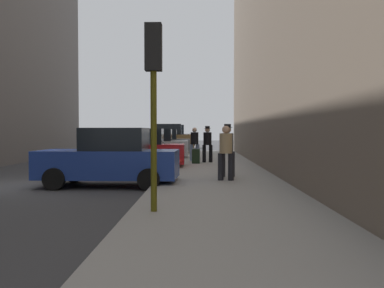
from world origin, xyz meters
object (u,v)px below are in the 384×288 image
Objects in this scene: parked_gray_coupe at (161,143)px; pedestrian_with_beanie at (227,148)px; parked_bronze_suv at (167,139)px; fire_hydrant at (177,160)px; parked_black_suv at (172,137)px; pedestrian_with_fedora at (207,142)px; traffic_light at (154,76)px; rolling_suitcase at (196,156)px; parked_silver_sedan at (153,145)px; pedestrian_in_jeans at (195,142)px; pedestrian_in_tan_coat at (226,150)px; parked_blue_sedan at (110,159)px; parked_red_hatchback at (138,150)px.

parked_gray_coupe is 2.39× the size of pedestrian_with_beanie.
parked_bronze_suv is 18.29m from fire_hydrant.
parked_black_suv is 20.56m from pedestrian_with_fedora.
rolling_suitcase is at bearing 86.67° from traffic_light.
pedestrian_with_fedora is at bearing -49.78° from parked_silver_sedan.
pedestrian_with_fedora is 1.21m from pedestrian_in_jeans.
pedestrian_in_tan_coat is 1.00× the size of pedestrian_in_jeans.
traffic_light is (1.85, -4.79, 1.91)m from parked_blue_sedan.
parked_blue_sedan is at bearing -90.00° from parked_black_suv.
pedestrian_with_beanie is (0.12, 1.04, 0.03)m from pedestrian_in_tan_coat.
traffic_light reaches higher than rolling_suitcase.
pedestrian_with_fedora and pedestrian_with_beanie have the same top height.
pedestrian_with_fedora is at bearing 48.76° from rolling_suitcase.
parked_bronze_suv and parked_black_suv have the same top height.
pedestrian_in_jeans is at bearing 97.18° from pedestrian_in_tan_coat.
traffic_light is at bearing -83.57° from parked_silver_sedan.
parked_silver_sedan is at bearing -90.00° from parked_gray_coupe.
parked_red_hatchback reaches higher than fire_hydrant.
rolling_suitcase is at bearing 98.12° from pedestrian_in_tan_coat.
parked_silver_sedan is at bearing 103.88° from fire_hydrant.
pedestrian_in_jeans is at bearing 87.45° from traffic_light.
pedestrian_in_jeans is (2.47, -8.05, 0.26)m from parked_gray_coupe.
pedestrian_in_jeans is at bearing -72.97° from parked_gray_coupe.
parked_gray_coupe is (-0.00, 5.39, 0.00)m from parked_silver_sedan.
pedestrian_in_tan_coat is at bearing -82.75° from parked_black_suv.
pedestrian_in_tan_coat is at bearing -86.70° from pedestrian_with_fedora.
parked_blue_sedan is 4.72m from fire_hydrant.
pedestrian_in_tan_coat is (0.44, -7.61, -0.03)m from pedestrian_with_fedora.
parked_blue_sedan is at bearing -90.00° from parked_silver_sedan.
pedestrian_with_beanie is (3.67, -10.25, 0.29)m from parked_silver_sedan.
parked_gray_coupe is 4.08× the size of rolling_suitcase.
parked_gray_coupe is at bearing 90.00° from parked_silver_sedan.
pedestrian_in_tan_coat reaches higher than parked_silver_sedan.
parked_bronze_suv is at bearing 90.00° from parked_red_hatchback.
parked_gray_coupe is 8.43m from pedestrian_in_jeans.
parked_red_hatchback is at bearing 141.51° from fire_hydrant.
parked_gray_coupe is 2.48× the size of pedestrian_in_tan_coat.
parked_silver_sedan is 11.84m from pedestrian_in_tan_coat.
pedestrian_with_beanie is (1.87, -2.95, 0.64)m from fire_hydrant.
parked_gray_coupe is 11.25m from parked_black_suv.
parked_bronze_suv reaches higher than pedestrian_in_tan_coat.
parked_red_hatchback is (0.00, 5.78, 0.00)m from parked_blue_sedan.
pedestrian_in_jeans is (0.66, 4.63, 0.61)m from fire_hydrant.
pedestrian_with_fedora reaches higher than parked_red_hatchback.
rolling_suitcase is (-0.56, -0.63, -0.65)m from pedestrian_with_fedora.
parked_gray_coupe is at bearing -90.00° from parked_bronze_suv.
parked_red_hatchback is 2.33m from fire_hydrant.
traffic_light is 12.92m from pedestrian_with_fedora.
fire_hydrant is 3.08m from rolling_suitcase.
parked_gray_coupe is 12.82m from fire_hydrant.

